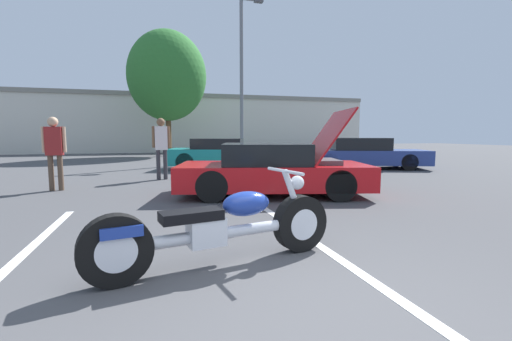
{
  "coord_description": "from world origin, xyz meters",
  "views": [
    {
      "loc": [
        -1.04,
        -2.01,
        1.35
      ],
      "look_at": [
        0.4,
        2.92,
        0.8
      ],
      "focal_mm": 24.0,
      "sensor_mm": 36.0,
      "label": 1
    }
  ],
  "objects_px": {
    "show_car_hood_open": "(274,170)",
    "spectator_by_show_car": "(54,147)",
    "tree_background": "(167,76)",
    "parked_car_left_row": "(222,154)",
    "light_pole": "(243,72)",
    "spectator_near_motorcycle": "(161,143)",
    "parked_car_right_row": "(363,154)",
    "motorcycle": "(219,228)"
  },
  "relations": [
    {
      "from": "motorcycle",
      "to": "spectator_by_show_car",
      "type": "xyz_separation_m",
      "value": [
        -2.91,
        5.77,
        0.66
      ]
    },
    {
      "from": "tree_background",
      "to": "spectator_by_show_car",
      "type": "height_order",
      "value": "tree_background"
    },
    {
      "from": "motorcycle",
      "to": "spectator_near_motorcycle",
      "type": "height_order",
      "value": "spectator_near_motorcycle"
    },
    {
      "from": "light_pole",
      "to": "parked_car_right_row",
      "type": "height_order",
      "value": "light_pole"
    },
    {
      "from": "tree_background",
      "to": "spectator_near_motorcycle",
      "type": "xyz_separation_m",
      "value": [
        -0.63,
        -11.33,
        -3.77
      ]
    },
    {
      "from": "spectator_near_motorcycle",
      "to": "parked_car_right_row",
      "type": "bearing_deg",
      "value": 9.35
    },
    {
      "from": "light_pole",
      "to": "motorcycle",
      "type": "relative_size",
      "value": 3.14
    },
    {
      "from": "tree_background",
      "to": "motorcycle",
      "type": "relative_size",
      "value": 2.9
    },
    {
      "from": "motorcycle",
      "to": "parked_car_right_row",
      "type": "height_order",
      "value": "parked_car_right_row"
    },
    {
      "from": "tree_background",
      "to": "parked_car_right_row",
      "type": "distance_m",
      "value": 13.04
    },
    {
      "from": "light_pole",
      "to": "parked_car_right_row",
      "type": "xyz_separation_m",
      "value": [
        3.53,
        -5.46,
        -3.91
      ]
    },
    {
      "from": "tree_background",
      "to": "parked_car_right_row",
      "type": "height_order",
      "value": "tree_background"
    },
    {
      "from": "motorcycle",
      "to": "parked_car_left_row",
      "type": "xyz_separation_m",
      "value": [
        1.84,
        9.69,
        0.18
      ]
    },
    {
      "from": "motorcycle",
      "to": "light_pole",
      "type": "bearing_deg",
      "value": 63.21
    },
    {
      "from": "motorcycle",
      "to": "parked_car_left_row",
      "type": "relative_size",
      "value": 0.59
    },
    {
      "from": "light_pole",
      "to": "spectator_by_show_car",
      "type": "xyz_separation_m",
      "value": [
        -6.68,
        -8.13,
        -3.43
      ]
    },
    {
      "from": "tree_background",
      "to": "show_car_hood_open",
      "type": "height_order",
      "value": "tree_background"
    },
    {
      "from": "parked_car_left_row",
      "to": "tree_background",
      "type": "bearing_deg",
      "value": 119.27
    },
    {
      "from": "parked_car_left_row",
      "to": "spectator_by_show_car",
      "type": "relative_size",
      "value": 2.54
    },
    {
      "from": "spectator_near_motorcycle",
      "to": "spectator_by_show_car",
      "type": "bearing_deg",
      "value": -150.6
    },
    {
      "from": "parked_car_right_row",
      "to": "spectator_near_motorcycle",
      "type": "bearing_deg",
      "value": -149.76
    },
    {
      "from": "show_car_hood_open",
      "to": "spectator_by_show_car",
      "type": "xyz_separation_m",
      "value": [
        -4.81,
        1.99,
        0.49
      ]
    },
    {
      "from": "light_pole",
      "to": "show_car_hood_open",
      "type": "xyz_separation_m",
      "value": [
        -1.87,
        -10.12,
        -3.92
      ]
    },
    {
      "from": "tree_background",
      "to": "parked_car_left_row",
      "type": "xyz_separation_m",
      "value": [
        1.65,
        -8.81,
        -4.29
      ]
    },
    {
      "from": "tree_background",
      "to": "motorcycle",
      "type": "height_order",
      "value": "tree_background"
    },
    {
      "from": "motorcycle",
      "to": "tree_background",
      "type": "bearing_deg",
      "value": 77.8
    },
    {
      "from": "spectator_by_show_car",
      "to": "spectator_near_motorcycle",
      "type": "bearing_deg",
      "value": 29.4
    },
    {
      "from": "show_car_hood_open",
      "to": "parked_car_left_row",
      "type": "relative_size",
      "value": 1.0
    },
    {
      "from": "spectator_near_motorcycle",
      "to": "spectator_by_show_car",
      "type": "height_order",
      "value": "spectator_near_motorcycle"
    },
    {
      "from": "light_pole",
      "to": "parked_car_left_row",
      "type": "relative_size",
      "value": 1.84
    },
    {
      "from": "tree_background",
      "to": "light_pole",
      "type": "bearing_deg",
      "value": -52.08
    },
    {
      "from": "parked_car_left_row",
      "to": "spectator_by_show_car",
      "type": "distance_m",
      "value": 6.18
    },
    {
      "from": "motorcycle",
      "to": "show_car_hood_open",
      "type": "relative_size",
      "value": 0.59
    },
    {
      "from": "light_pole",
      "to": "spectator_by_show_car",
      "type": "distance_m",
      "value": 11.07
    },
    {
      "from": "tree_background",
      "to": "show_car_hood_open",
      "type": "distance_m",
      "value": 15.43
    },
    {
      "from": "parked_car_left_row",
      "to": "spectator_by_show_car",
      "type": "bearing_deg",
      "value": -121.87
    },
    {
      "from": "light_pole",
      "to": "spectator_near_motorcycle",
      "type": "relative_size",
      "value": 4.5
    },
    {
      "from": "show_car_hood_open",
      "to": "parked_car_left_row",
      "type": "bearing_deg",
      "value": 104.92
    },
    {
      "from": "spectator_near_motorcycle",
      "to": "light_pole",
      "type": "bearing_deg",
      "value": 58.0
    },
    {
      "from": "motorcycle",
      "to": "parked_car_right_row",
      "type": "bearing_deg",
      "value": 37.53
    },
    {
      "from": "show_car_hood_open",
      "to": "spectator_by_show_car",
      "type": "distance_m",
      "value": 5.23
    },
    {
      "from": "show_car_hood_open",
      "to": "spectator_near_motorcycle",
      "type": "xyz_separation_m",
      "value": [
        -2.34,
        3.38,
        0.53
      ]
    }
  ]
}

